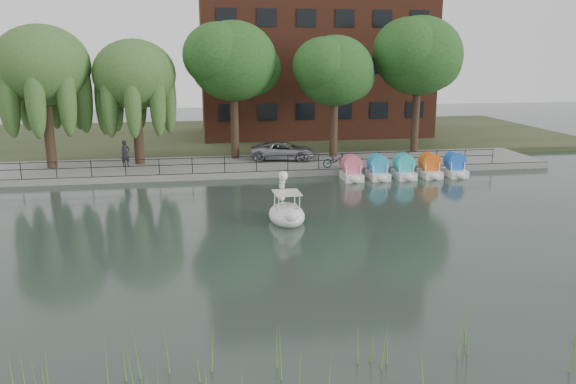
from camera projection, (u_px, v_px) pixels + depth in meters
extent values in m
plane|color=#32403B|center=(292.00, 247.00, 22.82)|extent=(120.00, 120.00, 0.00)
cube|color=gray|center=(252.00, 166.00, 38.09)|extent=(40.00, 6.00, 0.40)
cube|color=gray|center=(257.00, 175.00, 35.27)|extent=(40.00, 0.25, 0.40)
cube|color=#47512D|center=(237.00, 136.00, 51.50)|extent=(60.00, 22.00, 0.36)
cylinder|color=black|center=(256.00, 156.00, 35.18)|extent=(32.00, 0.04, 0.04)
cylinder|color=black|center=(257.00, 162.00, 35.28)|extent=(32.00, 0.04, 0.04)
cylinder|color=black|center=(257.00, 163.00, 35.29)|extent=(0.05, 0.05, 1.00)
cube|color=#4C1E16|center=(313.00, 33.00, 50.36)|extent=(20.00, 10.00, 18.00)
cylinder|color=#473323|center=(49.00, 135.00, 35.98)|extent=(0.60, 0.60, 4.20)
ellipsoid|color=#567B38|center=(42.00, 65.00, 34.91)|extent=(5.88, 5.88, 5.00)
cylinder|color=#473323|center=(138.00, 135.00, 37.37)|extent=(0.60, 0.60, 3.80)
ellipsoid|color=#567B38|center=(134.00, 74.00, 36.40)|extent=(5.32, 5.32, 4.52)
cylinder|color=#473323|center=(235.00, 126.00, 39.25)|extent=(0.60, 0.60, 4.50)
ellipsoid|color=#326D29|center=(233.00, 61.00, 38.17)|extent=(6.00, 6.00, 5.10)
cylinder|color=#473323|center=(334.00, 128.00, 39.92)|extent=(0.60, 0.60, 4.05)
ellipsoid|color=#326D29|center=(335.00, 71.00, 38.95)|extent=(5.40, 5.40, 4.59)
cylinder|color=#473323|center=(415.00, 120.00, 41.81)|extent=(0.60, 0.60, 4.72)
ellipsoid|color=#326D29|center=(419.00, 56.00, 40.68)|extent=(6.30, 6.30, 5.36)
imported|color=gray|center=(284.00, 149.00, 38.96)|extent=(3.69, 5.72, 1.47)
imported|color=gray|center=(336.00, 160.00, 36.44)|extent=(0.85, 1.79, 1.00)
imported|color=black|center=(125.00, 152.00, 36.53)|extent=(0.86, 0.80, 1.98)
ellipsoid|color=white|center=(287.00, 215.00, 26.24)|extent=(1.73, 2.67, 0.58)
cube|color=white|center=(287.00, 210.00, 26.08)|extent=(1.10, 1.20, 0.29)
cube|color=white|center=(287.00, 193.00, 25.93)|extent=(1.26, 1.35, 0.06)
ellipsoid|color=white|center=(291.00, 217.00, 25.12)|extent=(0.63, 0.50, 0.54)
sphere|color=white|center=(283.00, 176.00, 26.66)|extent=(0.47, 0.47, 0.47)
cone|color=black|center=(282.00, 175.00, 26.96)|extent=(0.20, 0.26, 0.19)
cylinder|color=yellow|center=(282.00, 175.00, 26.83)|extent=(0.26, 0.11, 0.25)
cube|color=white|center=(352.00, 176.00, 34.72)|extent=(1.15, 1.70, 0.44)
cylinder|color=#E95F79|center=(351.00, 164.00, 34.64)|extent=(0.90, 1.20, 0.90)
cube|color=white|center=(378.00, 175.00, 34.99)|extent=(1.15, 1.70, 0.44)
cylinder|color=#2C98CE|center=(378.00, 164.00, 34.91)|extent=(0.90, 1.20, 0.90)
cube|color=white|center=(404.00, 174.00, 35.25)|extent=(1.15, 1.70, 0.44)
cylinder|color=#31B4BA|center=(404.00, 163.00, 35.17)|extent=(0.90, 1.20, 0.90)
cube|color=white|center=(429.00, 174.00, 35.52)|extent=(1.15, 1.70, 0.44)
cylinder|color=orange|center=(430.00, 162.00, 35.44)|extent=(0.90, 1.20, 0.90)
cube|color=white|center=(455.00, 173.00, 35.78)|extent=(1.15, 1.70, 0.44)
cylinder|color=blue|center=(455.00, 161.00, 35.70)|extent=(0.90, 1.20, 0.90)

